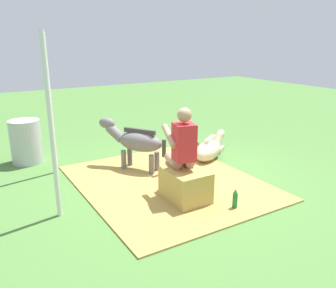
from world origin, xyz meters
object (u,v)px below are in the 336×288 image
pony_standing (135,141)px  pony_lying (210,149)px  hay_bale (185,186)px  tent_pole_right (50,106)px  person_seated (181,148)px  tent_pole_left (51,130)px  water_barrel (26,142)px  soda_bottle (235,199)px

pony_standing → pony_lying: size_ratio=0.94×
hay_bale → tent_pole_right: tent_pole_right is taller
hay_bale → person_seated: (0.16, -0.03, 0.51)m
hay_bale → tent_pole_left: bearing=73.0°
hay_bale → pony_lying: size_ratio=0.52×
pony_standing → pony_lying: (-0.18, -1.51, -0.34)m
water_barrel → tent_pole_right: size_ratio=0.35×
soda_bottle → tent_pole_left: bearing=63.0°
hay_bale → pony_lying: bearing=-48.1°
tent_pole_left → tent_pole_right: bearing=-12.9°
soda_bottle → person_seated: bearing=29.4°
soda_bottle → pony_standing: bearing=13.3°
pony_lying → tent_pole_left: tent_pole_left is taller
water_barrel → tent_pole_left: size_ratio=0.35×
pony_standing → water_barrel: (1.40, 1.57, -0.12)m
person_seated → pony_standing: (1.33, 0.08, -0.22)m
pony_lying → water_barrel: 3.48m
hay_bale → water_barrel: bearing=29.3°
pony_lying → soda_bottle: (-1.88, 1.03, -0.05)m
pony_lying → tent_pole_left: size_ratio=0.54×
person_seated → water_barrel: 3.21m
soda_bottle → water_barrel: water_barrel is taller
pony_standing → tent_pole_left: 1.99m
soda_bottle → tent_pole_left: size_ratio=0.13×
hay_bale → person_seated: bearing=-10.3°
pony_standing → soda_bottle: size_ratio=4.02×
hay_bale → person_seated: size_ratio=0.49×
pony_lying → water_barrel: size_ratio=1.56×
hay_bale → water_barrel: 3.32m
pony_lying → water_barrel: (1.58, 3.09, 0.22)m
pony_standing → water_barrel: bearing=48.3°
soda_bottle → water_barrel: size_ratio=0.37×
hay_bale → pony_lying: hay_bale is taller
person_seated → soda_bottle: (-0.72, -0.41, -0.60)m
person_seated → soda_bottle: 1.03m
pony_standing → tent_pole_left: size_ratio=0.51×
pony_standing → hay_bale: bearing=-178.1°
hay_bale → tent_pole_left: 1.97m
person_seated → water_barrel: person_seated is taller
tent_pole_left → tent_pole_right: (1.59, -0.36, 0.00)m
pony_standing → pony_lying: 1.56m
hay_bale → pony_standing: (1.49, 0.05, 0.29)m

